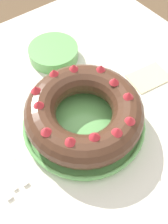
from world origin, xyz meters
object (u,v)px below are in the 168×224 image
object	(u,v)px
serving_dish	(84,123)
side_bowl	(54,52)
bundt_cake	(84,112)
cake_knife	(12,162)
napkin	(149,77)

from	to	relation	value
serving_dish	side_bowl	bearing A→B (deg)	73.57
bundt_cake	cake_knife	xyz separation A→B (m)	(-0.23, 0.02, -0.07)
cake_knife	side_bowl	world-z (taller)	side_bowl
serving_dish	bundt_cake	size ratio (longest dim) A/B	1.07
napkin	side_bowl	bearing A→B (deg)	126.06
serving_dish	side_bowl	xyz separation A→B (m)	(0.09, 0.30, 0.01)
bundt_cake	cake_knife	world-z (taller)	bundt_cake
cake_knife	napkin	distance (m)	0.51
serving_dish	side_bowl	distance (m)	0.31
napkin	serving_dish	bearing A→B (deg)	-175.96
side_bowl	napkin	world-z (taller)	side_bowl
side_bowl	bundt_cake	bearing A→B (deg)	-106.43
serving_dish	side_bowl	world-z (taller)	side_bowl
serving_dish	napkin	size ratio (longest dim) A/B	2.67
serving_dish	cake_knife	bearing A→B (deg)	174.64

